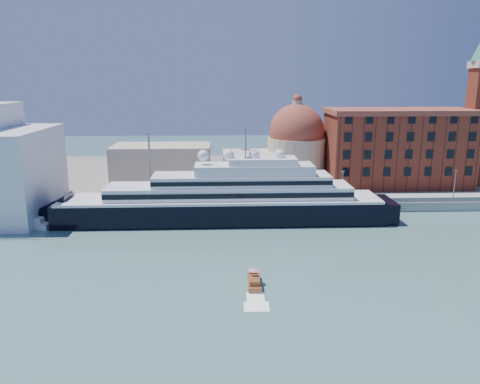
{
  "coord_description": "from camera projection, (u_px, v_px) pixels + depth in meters",
  "views": [
    {
      "loc": [
        -1.72,
        -86.8,
        34.14
      ],
      "look_at": [
        2.69,
        18.0,
        8.54
      ],
      "focal_mm": 35.0,
      "sensor_mm": 36.0,
      "label": 1
    }
  ],
  "objects": [
    {
      "name": "lamp_posts",
      "position": [
        178.0,
        175.0,
        120.88
      ],
      "size": [
        120.8,
        2.4,
        18.0
      ],
      "color": "slate",
      "rests_on": "quay"
    },
    {
      "name": "superyacht",
      "position": [
        211.0,
        203.0,
        113.48
      ],
      "size": [
        88.79,
        12.31,
        26.54
      ],
      "color": "black",
      "rests_on": "ground"
    },
    {
      "name": "quay",
      "position": [
        227.0,
        204.0,
        125.12
      ],
      "size": [
        180.0,
        10.0,
        2.5
      ],
      "primitive_type": "cube",
      "color": "gray",
      "rests_on": "ground"
    },
    {
      "name": "ground",
      "position": [
        230.0,
        256.0,
        92.41
      ],
      "size": [
        400.0,
        400.0,
        0.0
      ],
      "primitive_type": "plane",
      "color": "#3D6967",
      "rests_on": "ground"
    },
    {
      "name": "land",
      "position": [
        226.0,
        175.0,
        164.98
      ],
      "size": [
        260.0,
        72.0,
        2.0
      ],
      "primitive_type": "cube",
      "color": "slate",
      "rests_on": "ground"
    },
    {
      "name": "church",
      "position": [
        246.0,
        154.0,
        146.11
      ],
      "size": [
        66.0,
        18.0,
        25.5
      ],
      "color": "beige",
      "rests_on": "land"
    },
    {
      "name": "warehouse",
      "position": [
        398.0,
        147.0,
        141.74
      ],
      "size": [
        43.0,
        19.0,
        23.25
      ],
      "color": "maroon",
      "rests_on": "land"
    },
    {
      "name": "water_taxi",
      "position": [
        254.0,
        282.0,
        78.78
      ],
      "size": [
        2.34,
        6.56,
        3.09
      ],
      "rotation": [
        0.0,
        0.0,
        -0.03
      ],
      "color": "brown",
      "rests_on": "ground"
    },
    {
      "name": "service_barge",
      "position": [
        30.0,
        224.0,
        110.0
      ],
      "size": [
        12.3,
        6.52,
        2.64
      ],
      "rotation": [
        0.0,
        0.0,
        -0.23
      ],
      "color": "white",
      "rests_on": "ground"
    },
    {
      "name": "quay_fence",
      "position": [
        228.0,
        202.0,
        120.31
      ],
      "size": [
        180.0,
        0.1,
        1.2
      ],
      "primitive_type": "cube",
      "color": "slate",
      "rests_on": "quay"
    }
  ]
}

